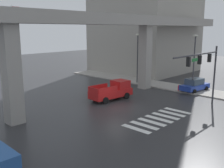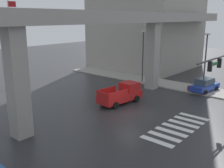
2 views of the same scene
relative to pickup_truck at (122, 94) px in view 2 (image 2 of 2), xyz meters
name	(u,v)px [view 2 (image 2 of 2)]	position (x,y,z in m)	size (l,w,h in m)	color
ground_plane	(130,114)	(-2.11, -2.60, -0.99)	(120.00, 120.00, 0.00)	#2D2D30
crosswalk_stripes	(177,128)	(-2.11, -7.60, -0.98)	(7.15, 2.80, 0.01)	silver
elevated_overpass	(102,25)	(-2.11, 0.85, 7.23)	(55.58, 2.26, 9.57)	#9E9991
sidewalk_east	(172,85)	(10.23, -0.60, -0.91)	(4.00, 36.00, 0.15)	#9E9991
pickup_truck	(122,94)	(0.00, 0.00, 0.00)	(5.27, 2.49, 2.08)	red
sedan_blue	(205,85)	(10.00, -5.03, -0.14)	(4.50, 2.40, 1.72)	#1E3899
traffic_signal_mast	(223,67)	(3.36, -9.06, 3.57)	(8.69, 0.32, 6.20)	#38383D
street_lamp_near_corner	(206,56)	(9.03, -5.21, 3.57)	(0.44, 0.70, 7.24)	#38383D
street_lamp_mid_block	(143,50)	(9.03, 3.53, 3.57)	(0.44, 0.70, 7.24)	#38383D
fire_hydrant	(188,89)	(8.63, -3.56, -0.56)	(0.24, 0.24, 0.85)	red
flagpole	(12,38)	(-3.49, 15.57, 5.37)	(1.16, 0.12, 11.08)	silver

